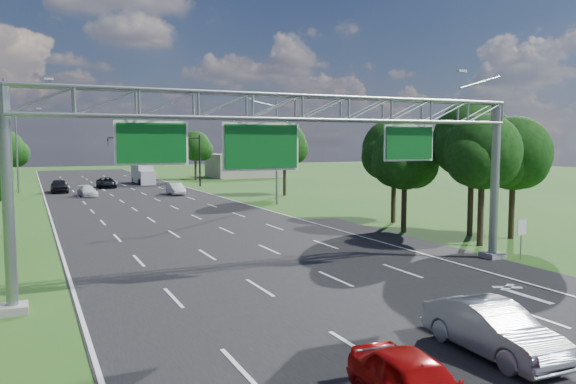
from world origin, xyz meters
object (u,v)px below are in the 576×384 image
silver_sedan (493,329)px  traffic_signal (174,149)px  sign_gantry (301,122)px  regulatory_sign (522,231)px  box_truck (143,174)px

silver_sedan → traffic_signal: bearing=86.0°
sign_gantry → traffic_signal: 53.51m
sign_gantry → regulatory_sign: (12.07, -1.02, -5.38)m
sign_gantry → regulatory_sign: size_ratio=11.19×
box_truck → sign_gantry: bearing=-96.3°
sign_gantry → silver_sedan: (1.17, -10.04, -6.15)m
box_truck → silver_sedan: bearing=-94.8°
regulatory_sign → box_truck: (-7.55, 62.49, -0.16)m
regulatory_sign → sign_gantry: bearing=175.2°
sign_gantry → traffic_signal: (7.15, 53.00, -1.72)m
sign_gantry → box_truck: (4.52, 61.47, -5.54)m
traffic_signal → silver_sedan: 63.48m
sign_gantry → regulatory_sign: 13.25m
traffic_signal → silver_sedan: traffic_signal is taller
silver_sedan → box_truck: 71.59m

